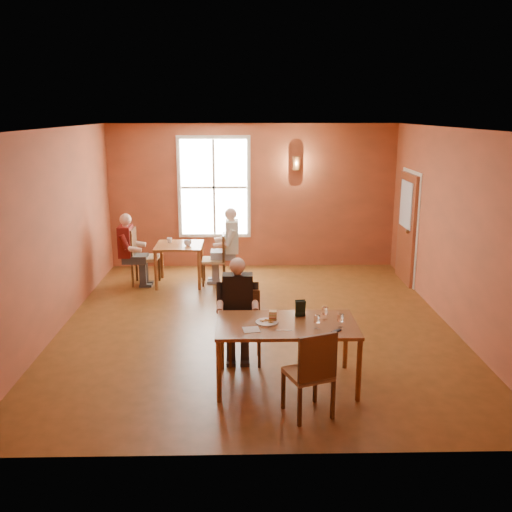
{
  "coord_description": "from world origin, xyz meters",
  "views": [
    {
      "loc": [
        -0.19,
        -8.39,
        3.24
      ],
      "look_at": [
        0.0,
        0.2,
        1.05
      ],
      "focal_mm": 40.0,
      "sensor_mm": 36.0,
      "label": 1
    }
  ],
  "objects_px": {
    "chair_empty": "(308,372)",
    "chair_diner_main": "(245,328)",
    "diner_maroon": "(144,250)",
    "main_table": "(286,354)",
    "chair_diner_white": "(214,259)",
    "chair_diner_maroon": "(145,256)",
    "second_table": "(180,264)",
    "diner_main": "(245,316)",
    "diner_white": "(215,248)"
  },
  "relations": [
    {
      "from": "chair_diner_white",
      "to": "second_table",
      "type": "bearing_deg",
      "value": 90.0
    },
    {
      "from": "main_table",
      "to": "chair_diner_white",
      "type": "distance_m",
      "value": 4.35
    },
    {
      "from": "second_table",
      "to": "chair_diner_white",
      "type": "xyz_separation_m",
      "value": [
        0.65,
        0.0,
        0.1
      ]
    },
    {
      "from": "second_table",
      "to": "chair_diner_white",
      "type": "relative_size",
      "value": 0.9
    },
    {
      "from": "diner_maroon",
      "to": "main_table",
      "type": "bearing_deg",
      "value": 29.81
    },
    {
      "from": "diner_main",
      "to": "chair_empty",
      "type": "relative_size",
      "value": 1.31
    },
    {
      "from": "chair_empty",
      "to": "chair_diner_white",
      "type": "height_order",
      "value": "chair_empty"
    },
    {
      "from": "chair_empty",
      "to": "chair_diner_white",
      "type": "distance_m",
      "value": 5.09
    },
    {
      "from": "chair_diner_main",
      "to": "diner_white",
      "type": "distance_m",
      "value": 3.61
    },
    {
      "from": "chair_diner_main",
      "to": "chair_empty",
      "type": "height_order",
      "value": "chair_empty"
    },
    {
      "from": "second_table",
      "to": "chair_diner_maroon",
      "type": "bearing_deg",
      "value": 180.0
    },
    {
      "from": "diner_white",
      "to": "diner_maroon",
      "type": "height_order",
      "value": "diner_white"
    },
    {
      "from": "chair_empty",
      "to": "chair_diner_white",
      "type": "xyz_separation_m",
      "value": [
        -1.27,
        4.93,
        -0.01
      ]
    },
    {
      "from": "chair_diner_main",
      "to": "chair_diner_white",
      "type": "bearing_deg",
      "value": -80.7
    },
    {
      "from": "chair_diner_white",
      "to": "main_table",
      "type": "bearing_deg",
      "value": -165.58
    },
    {
      "from": "chair_empty",
      "to": "chair_diner_maroon",
      "type": "height_order",
      "value": "chair_diner_maroon"
    },
    {
      "from": "main_table",
      "to": "chair_diner_main",
      "type": "distance_m",
      "value": 0.82
    },
    {
      "from": "main_table",
      "to": "chair_empty",
      "type": "bearing_deg",
      "value": -75.57
    },
    {
      "from": "chair_diner_white",
      "to": "diner_white",
      "type": "xyz_separation_m",
      "value": [
        0.03,
        0.0,
        0.21
      ]
    },
    {
      "from": "second_table",
      "to": "chair_diner_main",
      "type": "bearing_deg",
      "value": -70.9
    },
    {
      "from": "chair_diner_main",
      "to": "chair_empty",
      "type": "xyz_separation_m",
      "value": [
        0.68,
        -1.37,
        0.03
      ]
    },
    {
      "from": "main_table",
      "to": "chair_diner_main",
      "type": "xyz_separation_m",
      "value": [
        -0.5,
        0.65,
        0.08
      ]
    },
    {
      "from": "main_table",
      "to": "chair_diner_main",
      "type": "relative_size",
      "value": 1.79
    },
    {
      "from": "chair_diner_white",
      "to": "chair_diner_main",
      "type": "bearing_deg",
      "value": -170.7
    },
    {
      "from": "main_table",
      "to": "chair_diner_maroon",
      "type": "xyz_separation_m",
      "value": [
        -2.38,
        4.21,
        0.15
      ]
    },
    {
      "from": "diner_white",
      "to": "diner_maroon",
      "type": "bearing_deg",
      "value": 90.0
    },
    {
      "from": "main_table",
      "to": "chair_empty",
      "type": "height_order",
      "value": "chair_empty"
    },
    {
      "from": "main_table",
      "to": "chair_diner_maroon",
      "type": "bearing_deg",
      "value": 119.51
    },
    {
      "from": "chair_diner_white",
      "to": "chair_diner_maroon",
      "type": "height_order",
      "value": "chair_diner_maroon"
    },
    {
      "from": "chair_diner_main",
      "to": "diner_white",
      "type": "relative_size",
      "value": 0.66
    },
    {
      "from": "main_table",
      "to": "chair_diner_white",
      "type": "bearing_deg",
      "value": 104.42
    },
    {
      "from": "chair_diner_white",
      "to": "diner_white",
      "type": "bearing_deg",
      "value": -90.0
    },
    {
      "from": "chair_empty",
      "to": "chair_diner_main",
      "type": "bearing_deg",
      "value": 95.31
    },
    {
      "from": "chair_diner_white",
      "to": "diner_white",
      "type": "distance_m",
      "value": 0.22
    },
    {
      "from": "chair_diner_white",
      "to": "diner_maroon",
      "type": "distance_m",
      "value": 1.34
    },
    {
      "from": "chair_diner_main",
      "to": "diner_maroon",
      "type": "distance_m",
      "value": 4.05
    },
    {
      "from": "chair_diner_main",
      "to": "chair_diner_maroon",
      "type": "distance_m",
      "value": 4.03
    },
    {
      "from": "diner_main",
      "to": "diner_maroon",
      "type": "xyz_separation_m",
      "value": [
        -1.91,
        3.59,
        0.02
      ]
    },
    {
      "from": "diner_main",
      "to": "diner_maroon",
      "type": "height_order",
      "value": "diner_maroon"
    },
    {
      "from": "diner_main",
      "to": "diner_white",
      "type": "xyz_separation_m",
      "value": [
        -0.55,
        3.59,
        0.05
      ]
    },
    {
      "from": "second_table",
      "to": "diner_white",
      "type": "height_order",
      "value": "diner_white"
    },
    {
      "from": "diner_main",
      "to": "chair_empty",
      "type": "bearing_deg",
      "value": 117.12
    },
    {
      "from": "chair_diner_main",
      "to": "diner_white",
      "type": "xyz_separation_m",
      "value": [
        -0.55,
        3.56,
        0.24
      ]
    },
    {
      "from": "diner_main",
      "to": "second_table",
      "type": "bearing_deg",
      "value": -71.05
    },
    {
      "from": "chair_diner_maroon",
      "to": "main_table",
      "type": "bearing_deg",
      "value": 29.51
    },
    {
      "from": "diner_main",
      "to": "diner_maroon",
      "type": "relative_size",
      "value": 0.98
    },
    {
      "from": "main_table",
      "to": "chair_diner_maroon",
      "type": "relative_size",
      "value": 1.53
    },
    {
      "from": "chair_diner_maroon",
      "to": "diner_maroon",
      "type": "relative_size",
      "value": 0.81
    },
    {
      "from": "main_table",
      "to": "diner_maroon",
      "type": "bearing_deg",
      "value": 119.81
    },
    {
      "from": "diner_main",
      "to": "diner_maroon",
      "type": "bearing_deg",
      "value": -61.96
    }
  ]
}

